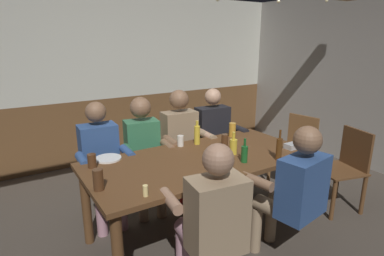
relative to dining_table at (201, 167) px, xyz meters
name	(u,v)px	position (x,y,z in m)	size (l,w,h in m)	color
ground_plane	(203,234)	(0.00, -0.04, -0.67)	(6.93, 6.93, 0.00)	#423A33
back_wall_upper	(109,46)	(0.00, 2.40, 1.02)	(5.78, 0.12, 1.49)	beige
back_wall_wainscot	(114,128)	(0.00, 2.40, -0.20)	(5.78, 0.12, 0.95)	brown
dining_table	(201,167)	(0.00, 0.00, 0.00)	(2.06, 0.98, 0.76)	brown
person_0	(101,158)	(-0.70, 0.72, 0.00)	(0.51, 0.54, 1.22)	#2D4C84
person_1	(144,149)	(-0.24, 0.72, 0.00)	(0.53, 0.57, 1.22)	#33724C
person_2	(182,140)	(0.23, 0.73, 0.02)	(0.54, 0.52, 1.26)	#997F60
person_3	(215,136)	(0.69, 0.72, 0.00)	(0.56, 0.52, 1.23)	black
person_4	(211,218)	(-0.40, -0.72, -0.01)	(0.54, 0.57, 1.20)	#997F60
person_5	(294,188)	(0.40, -0.72, -0.01)	(0.59, 0.58, 1.18)	#2D4C84
chair_empty_near_right	(296,149)	(1.60, 0.25, -0.20)	(0.50, 0.50, 0.88)	brown
chair_empty_near_left	(345,167)	(1.57, -0.42, -0.20)	(0.54, 0.54, 0.88)	brown
table_candle	(145,191)	(-0.72, -0.40, 0.13)	(0.04, 0.04, 0.08)	#F9E08C
condiment_caddy	(292,146)	(0.90, -0.26, 0.12)	(0.14, 0.10, 0.05)	#B2B7BC
plate_0	(108,158)	(-0.72, 0.41, 0.10)	(0.23, 0.23, 0.01)	white
bottle_0	(279,149)	(0.55, -0.41, 0.20)	(0.05, 0.05, 0.28)	#593314
bottle_1	(233,146)	(0.31, -0.08, 0.17)	(0.07, 0.07, 0.21)	gold
bottle_2	(197,134)	(0.18, 0.35, 0.19)	(0.06, 0.06, 0.24)	gold
bottle_3	(244,153)	(0.26, -0.28, 0.17)	(0.06, 0.06, 0.21)	#195923
pint_glass_0	(225,141)	(0.36, 0.12, 0.16)	(0.07, 0.07, 0.13)	#4C2D19
pint_glass_1	(180,141)	(0.01, 0.38, 0.15)	(0.06, 0.06, 0.11)	white
pint_glass_2	(92,161)	(-0.89, 0.30, 0.15)	(0.07, 0.07, 0.12)	#4C2D19
pint_glass_3	(232,130)	(0.65, 0.36, 0.17)	(0.07, 0.07, 0.15)	gold
pint_glass_4	(98,180)	(-0.96, -0.13, 0.17)	(0.07, 0.07, 0.16)	#4C2D19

